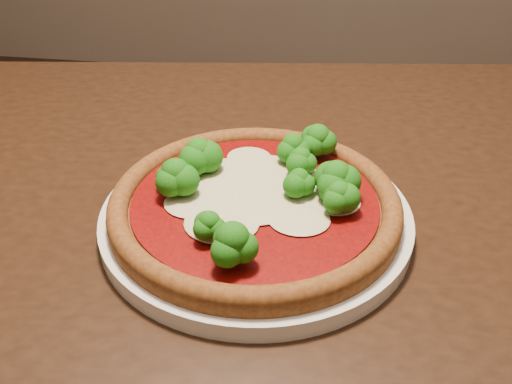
# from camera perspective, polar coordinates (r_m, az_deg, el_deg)

# --- Properties ---
(dining_table) EXTENTS (1.15, 0.90, 0.75)m
(dining_table) POSITION_cam_1_polar(r_m,az_deg,el_deg) (0.70, -2.36, -7.53)
(dining_table) COLOR black
(dining_table) RESTS_ON floor
(plate) EXTENTS (0.31, 0.31, 0.02)m
(plate) POSITION_cam_1_polar(r_m,az_deg,el_deg) (0.57, 0.00, -2.56)
(plate) COLOR silver
(plate) RESTS_ON dining_table
(pizza) EXTENTS (0.29, 0.29, 0.06)m
(pizza) POSITION_cam_1_polar(r_m,az_deg,el_deg) (0.56, 0.05, -0.54)
(pizza) COLOR brown
(pizza) RESTS_ON plate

